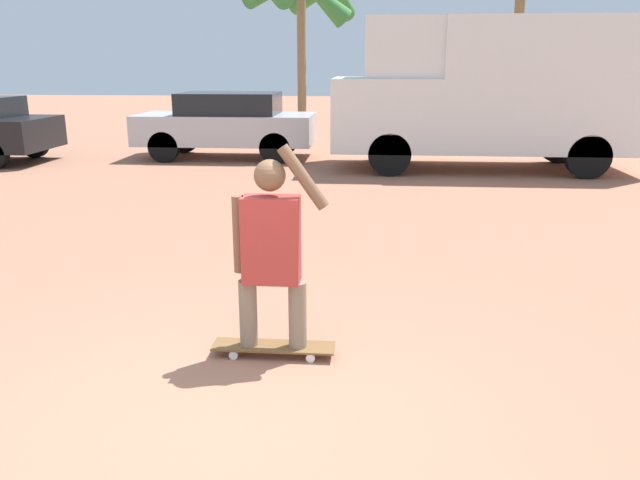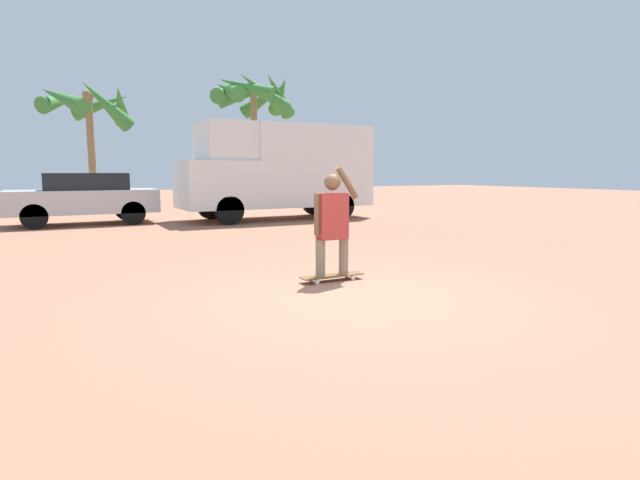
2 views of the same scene
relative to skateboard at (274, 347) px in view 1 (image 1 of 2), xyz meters
name	(u,v)px [view 1 (image 1 of 2)]	position (x,y,z in m)	size (l,w,h in m)	color
ground_plane	(225,423)	(-0.16, -0.98, -0.07)	(80.00, 80.00, 0.00)	#A36B51
skateboard	(274,347)	(0.00, 0.00, 0.00)	(0.96, 0.23, 0.09)	brown
person_skateboarder	(271,245)	(0.00, 0.00, 0.84)	(0.72, 0.23, 1.58)	gray
camper_van	(491,89)	(3.20, 9.23, 1.62)	(6.28, 2.27, 3.10)	black
parked_car_silver	(227,123)	(-2.70, 10.37, 0.75)	(4.16, 1.81, 1.54)	black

